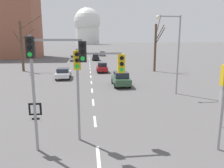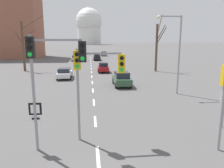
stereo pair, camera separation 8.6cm
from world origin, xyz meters
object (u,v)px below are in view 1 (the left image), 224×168
(traffic_signal_near_left, at_px, (49,64))
(sedan_far_left, at_px, (74,58))
(street_lamp_right, at_px, (174,46))
(sedan_distant_centre, at_px, (102,67))
(sedan_near_right, at_px, (63,73))
(sedan_far_right, at_px, (102,54))
(traffic_signal_near_right, at_px, (224,90))
(route_sign_post, at_px, (36,118))
(sedan_mid_centre, at_px, (121,79))
(traffic_signal_centre_tall, at_px, (93,71))
(sedan_near_left, at_px, (96,57))
(speed_limit_sign, at_px, (224,102))

(traffic_signal_near_left, xyz_separation_m, sedan_far_left, (-1.68, 46.00, -3.49))
(street_lamp_right, distance_m, sedan_distant_centre, 17.16)
(traffic_signal_near_left, height_order, sedan_near_right, traffic_signal_near_left)
(sedan_far_right, relative_size, sedan_distant_centre, 1.01)
(street_lamp_right, relative_size, sedan_distant_centre, 1.96)
(traffic_signal_near_right, bearing_deg, route_sign_post, 173.95)
(route_sign_post, height_order, sedan_mid_centre, route_sign_post)
(sedan_far_right, bearing_deg, traffic_signal_near_left, -95.99)
(traffic_signal_near_right, xyz_separation_m, traffic_signal_centre_tall, (-6.04, 1.86, 0.71))
(route_sign_post, bearing_deg, sedan_distant_centre, 79.37)
(street_lamp_right, height_order, sedan_far_right, street_lamp_right)
(traffic_signal_near_left, distance_m, sedan_near_right, 20.65)
(sedan_far_left, bearing_deg, sedan_near_right, -89.94)
(sedan_near_left, xyz_separation_m, sedan_near_right, (-5.46, -26.98, -0.07))
(sedan_near_left, height_order, sedan_distant_centre, sedan_near_left)
(traffic_signal_near_right, height_order, route_sign_post, traffic_signal_near_right)
(traffic_signal_near_right, bearing_deg, sedan_near_left, 95.04)
(route_sign_post, height_order, sedan_near_left, route_sign_post)
(traffic_signal_centre_tall, bearing_deg, route_sign_post, -161.57)
(traffic_signal_near_left, relative_size, street_lamp_right, 0.74)
(traffic_signal_near_right, bearing_deg, speed_limit_sign, 54.66)
(sedan_mid_centre, relative_size, sedan_far_left, 1.11)
(traffic_signal_near_left, height_order, sedan_mid_centre, traffic_signal_near_left)
(route_sign_post, relative_size, sedan_distant_centre, 0.64)
(traffic_signal_near_right, xyz_separation_m, route_sign_post, (-8.83, 0.94, -1.34))
(route_sign_post, bearing_deg, street_lamp_right, 43.50)
(sedan_near_left, bearing_deg, traffic_signal_near_right, -84.96)
(traffic_signal_near_right, xyz_separation_m, speed_limit_sign, (1.86, 2.62, -1.38))
(street_lamp_right, bearing_deg, sedan_near_left, 99.52)
(sedan_far_left, bearing_deg, street_lamp_right, -71.88)
(sedan_near_left, bearing_deg, speed_limit_sign, -82.37)
(street_lamp_right, height_order, sedan_near_left, street_lamp_right)
(street_lamp_right, xyz_separation_m, sedan_distant_centre, (-5.93, 15.62, -3.91))
(route_sign_post, distance_m, street_lamp_right, 15.18)
(traffic_signal_near_left, height_order, traffic_signal_near_right, traffic_signal_near_left)
(sedan_near_left, bearing_deg, sedan_far_right, 79.83)
(route_sign_post, distance_m, sedan_mid_centre, 15.97)
(traffic_signal_near_right, distance_m, sedan_near_right, 23.45)
(speed_limit_sign, bearing_deg, street_lamp_right, 89.31)
(street_lamp_right, relative_size, sedan_near_right, 1.84)
(route_sign_post, height_order, sedan_near_right, route_sign_post)
(traffic_signal_near_right, relative_size, route_sign_post, 1.75)
(speed_limit_sign, bearing_deg, sedan_far_right, 93.11)
(traffic_signal_near_right, relative_size, sedan_far_left, 1.13)
(sedan_mid_centre, bearing_deg, traffic_signal_centre_tall, -104.50)
(sedan_near_right, xyz_separation_m, sedan_far_left, (-0.03, 25.71, -0.01))
(traffic_signal_centre_tall, distance_m, sedan_far_right, 62.11)
(sedan_mid_centre, xyz_separation_m, sedan_far_right, (1.03, 48.16, -0.06))
(traffic_signal_centre_tall, relative_size, sedan_mid_centre, 1.16)
(sedan_near_right, bearing_deg, speed_limit_sign, -58.12)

